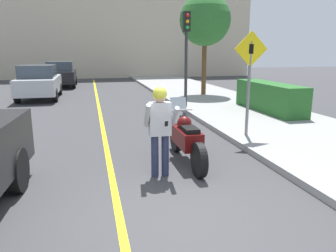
% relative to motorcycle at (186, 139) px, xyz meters
% --- Properties ---
extents(ground_plane, '(80.00, 80.00, 0.00)m').
position_rel_motorcycle_xyz_m(ground_plane, '(-1.01, -2.32, -0.52)').
color(ground_plane, '#38383A').
extents(sidewalk_curb, '(4.40, 44.00, 0.15)m').
position_rel_motorcycle_xyz_m(sidewalk_curb, '(3.79, 1.68, -0.45)').
color(sidewalk_curb, gray).
rests_on(sidewalk_curb, ground).
extents(road_center_line, '(0.12, 36.00, 0.01)m').
position_rel_motorcycle_xyz_m(road_center_line, '(-1.61, 3.68, -0.52)').
color(road_center_line, yellow).
rests_on(road_center_line, ground).
extents(building_backdrop, '(28.00, 1.20, 9.52)m').
position_rel_motorcycle_xyz_m(building_backdrop, '(-1.01, 23.68, 4.24)').
color(building_backdrop, beige).
rests_on(building_backdrop, ground).
extents(motorcycle, '(0.62, 2.38, 1.32)m').
position_rel_motorcycle_xyz_m(motorcycle, '(0.00, 0.00, 0.00)').
color(motorcycle, black).
rests_on(motorcycle, ground).
extents(person_biker, '(0.59, 0.47, 1.71)m').
position_rel_motorcycle_xyz_m(person_biker, '(-0.70, -0.64, 0.53)').
color(person_biker, '#282D4C').
rests_on(person_biker, ground).
extents(crossing_sign, '(0.91, 0.08, 2.70)m').
position_rel_motorcycle_xyz_m(crossing_sign, '(2.10, 1.38, 1.25)').
color(crossing_sign, slate).
rests_on(crossing_sign, sidewalk_curb).
extents(traffic_light, '(0.26, 0.30, 3.69)m').
position_rel_motorcycle_xyz_m(traffic_light, '(1.84, 6.28, 2.19)').
color(traffic_light, '#2D2D30').
rests_on(traffic_light, sidewalk_curb).
extents(hedge_row, '(0.90, 3.75, 1.04)m').
position_rel_motorcycle_xyz_m(hedge_row, '(4.59, 4.54, 0.15)').
color(hedge_row, '#286028').
rests_on(hedge_row, sidewalk_curb).
extents(street_tree, '(2.55, 2.55, 4.99)m').
position_rel_motorcycle_xyz_m(street_tree, '(3.81, 9.72, 3.32)').
color(street_tree, brown).
rests_on(street_tree, sidewalk_curb).
extents(parked_car_silver, '(1.88, 4.20, 1.68)m').
position_rel_motorcycle_xyz_m(parked_car_silver, '(-4.39, 10.95, 0.34)').
color(parked_car_silver, black).
rests_on(parked_car_silver, ground).
extents(parked_car_black, '(1.88, 4.20, 1.68)m').
position_rel_motorcycle_xyz_m(parked_car_black, '(-3.77, 16.67, 0.34)').
color(parked_car_black, black).
rests_on(parked_car_black, ground).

